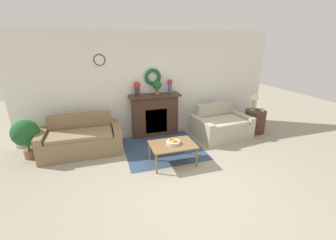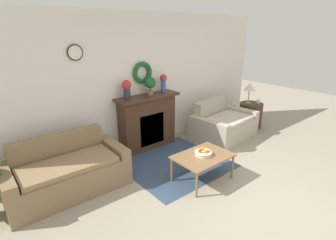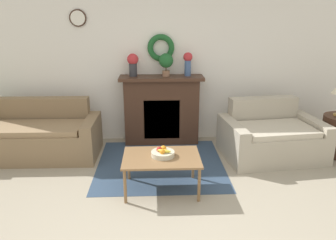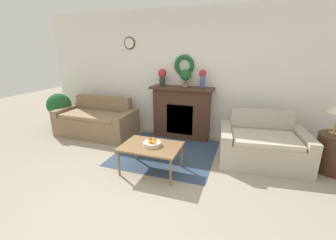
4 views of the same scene
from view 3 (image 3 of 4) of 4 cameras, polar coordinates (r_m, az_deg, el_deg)
name	(u,v)px [view 3 (image 3 of 4)]	position (r m, az deg, el deg)	size (l,w,h in m)	color
ground_plane	(168,236)	(3.39, 0.05, -19.54)	(16.00, 16.00, 0.00)	#9E937F
floor_rug	(160,164)	(4.78, -1.32, -7.64)	(1.80, 1.75, 0.01)	#334760
wall_back	(161,60)	(5.46, -1.26, 10.38)	(6.80, 0.16, 2.70)	white
fireplace	(161,110)	(5.41, -1.15, 1.83)	(1.35, 0.41, 1.13)	#42281C
couch_left	(39,137)	(5.32, -21.47, -2.70)	(1.77, 0.88, 0.84)	#846B4C
loveseat_right	(271,137)	(5.19, 17.45, -2.84)	(1.52, 1.14, 0.83)	#B2A893
coffee_table	(162,160)	(3.96, -1.13, -6.90)	(0.92, 0.65, 0.44)	olive
fruit_bowl	(163,153)	(3.94, -0.92, -5.76)	(0.28, 0.28, 0.12)	beige
vase_on_mantel_left	(133,63)	(5.27, -6.14, 9.82)	(0.18, 0.18, 0.36)	#2D2D33
vase_on_mantel_right	(188,62)	(5.29, 3.47, 10.02)	(0.15, 0.15, 0.37)	#3D5684
potted_plant_on_mantel	(166,62)	(5.24, -0.35, 10.10)	(0.23, 0.23, 0.36)	#8E664C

